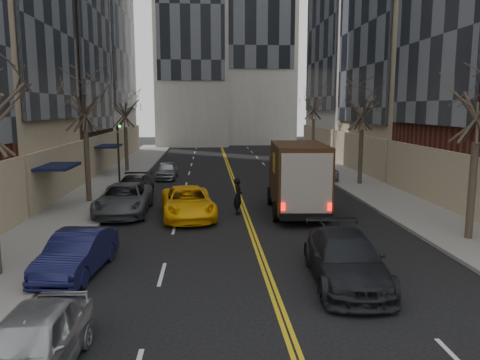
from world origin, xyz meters
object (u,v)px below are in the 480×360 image
object	(u,v)px
observer_sedan	(346,259)
pedestrian	(238,196)
taxi	(188,203)
ups_truck	(298,178)

from	to	relation	value
observer_sedan	pedestrian	xyz separation A→B (m)	(-2.76, 9.71, 0.18)
observer_sedan	pedestrian	size ratio (longest dim) A/B	2.89
observer_sedan	pedestrian	distance (m)	10.09
pedestrian	taxi	bearing A→B (deg)	107.04
observer_sedan	taxi	size ratio (longest dim) A/B	1.01
taxi	pedestrian	xyz separation A→B (m)	(2.57, 0.46, 0.19)
ups_truck	observer_sedan	world-z (taller)	ups_truck
ups_truck	pedestrian	world-z (taller)	ups_truck
taxi	pedestrian	bearing A→B (deg)	3.35
taxi	pedestrian	world-z (taller)	pedestrian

